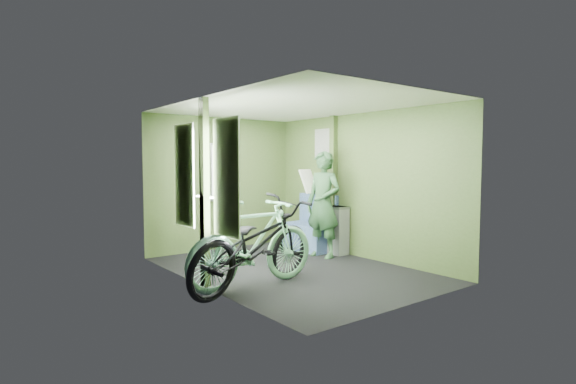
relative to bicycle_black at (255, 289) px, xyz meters
name	(u,v)px	position (x,y,z in m)	size (l,w,h in m)	color
room	(289,168)	(0.92, 0.54, 1.44)	(4.00, 4.02, 2.31)	black
bicycle_black	(255,289)	(0.00, 0.00, 0.00)	(0.72, 2.07, 1.09)	black
bicycle_mint	(254,287)	(0.03, 0.09, 0.00)	(0.51, 1.81, 1.09)	#7AC296
passenger	(323,204)	(1.88, 0.89, 0.85)	(0.52, 0.76, 1.70)	#2B502F
waste_box	(337,230)	(2.21, 0.90, 0.40)	(0.23, 0.33, 0.80)	slate
bench_seat	(310,233)	(2.10, 1.47, 0.28)	(0.56, 0.94, 0.96)	navy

